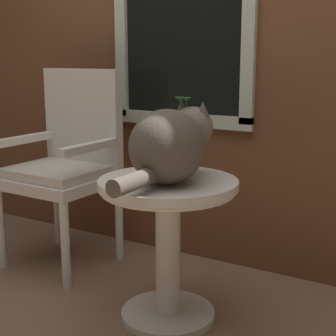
% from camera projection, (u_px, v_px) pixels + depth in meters
% --- Properties ---
extents(ground_plane, '(6.00, 6.00, 0.00)m').
position_uv_depth(ground_plane, '(122.00, 312.00, 2.32)').
color(ground_plane, '#7F6047').
extents(back_wall, '(4.00, 0.07, 2.60)m').
position_uv_depth(back_wall, '(204.00, 25.00, 2.70)').
color(back_wall, brown).
rests_on(back_wall, ground_plane).
extents(wicker_side_table, '(0.59, 0.59, 0.63)m').
position_uv_depth(wicker_side_table, '(168.00, 221.00, 2.18)').
color(wicker_side_table, silver).
rests_on(wicker_side_table, ground_plane).
extents(wicker_chair, '(0.53, 0.49, 1.07)m').
position_uv_depth(wicker_chair, '(68.00, 158.00, 2.80)').
color(wicker_chair, silver).
rests_on(wicker_chair, ground_plane).
extents(cat, '(0.30, 0.66, 0.32)m').
position_uv_depth(cat, '(171.00, 144.00, 2.06)').
color(cat, brown).
rests_on(cat, wicker_side_table).
extents(pewter_vase_with_ivy, '(0.15, 0.15, 0.34)m').
position_uv_depth(pewter_vase_with_ivy, '(184.00, 150.00, 2.25)').
color(pewter_vase_with_ivy, gray).
rests_on(pewter_vase_with_ivy, wicker_side_table).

